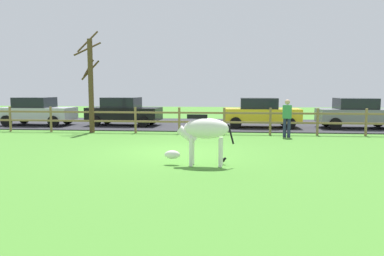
{
  "coord_description": "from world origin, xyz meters",
  "views": [
    {
      "loc": [
        1.92,
        -12.31,
        2.13
      ],
      "look_at": [
        0.57,
        0.56,
        0.74
      ],
      "focal_mm": 35.06,
      "sensor_mm": 36.0,
      "label": 1
    }
  ],
  "objects_px": {
    "zebra": "(203,132)",
    "parked_car_black": "(124,111)",
    "parked_car_grey": "(357,113)",
    "crow_on_grass": "(222,160)",
    "visitor_near_fence": "(287,116)",
    "parked_car_silver": "(37,111)",
    "parked_car_yellow": "(261,112)",
    "bare_tree": "(91,82)"
  },
  "relations": [
    {
      "from": "parked_car_grey",
      "to": "visitor_near_fence",
      "type": "bearing_deg",
      "value": -138.01
    },
    {
      "from": "visitor_near_fence",
      "to": "parked_car_black",
      "type": "bearing_deg",
      "value": 154.99
    },
    {
      "from": "zebra",
      "to": "parked_car_grey",
      "type": "xyz_separation_m",
      "value": [
        7.23,
        9.95,
        -0.08
      ]
    },
    {
      "from": "bare_tree",
      "to": "parked_car_black",
      "type": "distance_m",
      "value": 3.42
    },
    {
      "from": "parked_car_grey",
      "to": "parked_car_yellow",
      "type": "bearing_deg",
      "value": -179.46
    },
    {
      "from": "bare_tree",
      "to": "visitor_near_fence",
      "type": "height_order",
      "value": "bare_tree"
    },
    {
      "from": "zebra",
      "to": "crow_on_grass",
      "type": "height_order",
      "value": "zebra"
    },
    {
      "from": "crow_on_grass",
      "to": "parked_car_grey",
      "type": "relative_size",
      "value": 0.05
    },
    {
      "from": "parked_car_silver",
      "to": "zebra",
      "type": "bearing_deg",
      "value": -44.13
    },
    {
      "from": "bare_tree",
      "to": "parked_car_yellow",
      "type": "xyz_separation_m",
      "value": [
        8.23,
        2.68,
        -1.55
      ]
    },
    {
      "from": "zebra",
      "to": "visitor_near_fence",
      "type": "xyz_separation_m",
      "value": [
        3.15,
        6.28,
        -0.02
      ]
    },
    {
      "from": "crow_on_grass",
      "to": "visitor_near_fence",
      "type": "bearing_deg",
      "value": 66.67
    },
    {
      "from": "crow_on_grass",
      "to": "parked_car_black",
      "type": "distance_m",
      "value": 11.55
    },
    {
      "from": "zebra",
      "to": "parked_car_yellow",
      "type": "bearing_deg",
      "value": 76.94
    },
    {
      "from": "bare_tree",
      "to": "zebra",
      "type": "distance_m",
      "value": 9.46
    },
    {
      "from": "parked_car_yellow",
      "to": "visitor_near_fence",
      "type": "bearing_deg",
      "value": -76.75
    },
    {
      "from": "zebra",
      "to": "parked_car_silver",
      "type": "height_order",
      "value": "parked_car_silver"
    },
    {
      "from": "parked_car_black",
      "to": "parked_car_silver",
      "type": "bearing_deg",
      "value": -175.08
    },
    {
      "from": "parked_car_silver",
      "to": "crow_on_grass",
      "type": "bearing_deg",
      "value": -42.11
    },
    {
      "from": "parked_car_silver",
      "to": "visitor_near_fence",
      "type": "height_order",
      "value": "visitor_near_fence"
    },
    {
      "from": "parked_car_silver",
      "to": "visitor_near_fence",
      "type": "bearing_deg",
      "value": -14.78
    },
    {
      "from": "crow_on_grass",
      "to": "parked_car_yellow",
      "type": "distance_m",
      "value": 9.9
    },
    {
      "from": "bare_tree",
      "to": "zebra",
      "type": "height_order",
      "value": "bare_tree"
    },
    {
      "from": "crow_on_grass",
      "to": "parked_car_grey",
      "type": "bearing_deg",
      "value": 55.51
    },
    {
      "from": "parked_car_yellow",
      "to": "parked_car_silver",
      "type": "xyz_separation_m",
      "value": [
        -12.37,
        -0.14,
        0.0
      ]
    },
    {
      "from": "parked_car_grey",
      "to": "zebra",
      "type": "bearing_deg",
      "value": -126.0
    },
    {
      "from": "parked_car_yellow",
      "to": "parked_car_silver",
      "type": "bearing_deg",
      "value": -179.36
    },
    {
      "from": "crow_on_grass",
      "to": "parked_car_black",
      "type": "xyz_separation_m",
      "value": [
        -5.74,
        9.99,
        0.72
      ]
    },
    {
      "from": "crow_on_grass",
      "to": "parked_car_yellow",
      "type": "bearing_deg",
      "value": 79.66
    },
    {
      "from": "zebra",
      "to": "visitor_near_fence",
      "type": "distance_m",
      "value": 7.02
    },
    {
      "from": "parked_car_yellow",
      "to": "parked_car_black",
      "type": "bearing_deg",
      "value": 177.87
    },
    {
      "from": "parked_car_black",
      "to": "parked_car_silver",
      "type": "relative_size",
      "value": 1.02
    },
    {
      "from": "visitor_near_fence",
      "to": "zebra",
      "type": "bearing_deg",
      "value": -116.65
    },
    {
      "from": "zebra",
      "to": "parked_car_black",
      "type": "distance_m",
      "value": 11.44
    },
    {
      "from": "zebra",
      "to": "parked_car_black",
      "type": "bearing_deg",
      "value": 117.13
    },
    {
      "from": "parked_car_black",
      "to": "visitor_near_fence",
      "type": "bearing_deg",
      "value": -25.01
    },
    {
      "from": "parked_car_black",
      "to": "parked_car_grey",
      "type": "height_order",
      "value": "same"
    },
    {
      "from": "parked_car_grey",
      "to": "visitor_near_fence",
      "type": "distance_m",
      "value": 5.49
    },
    {
      "from": "parked_car_yellow",
      "to": "bare_tree",
      "type": "bearing_deg",
      "value": -161.94
    },
    {
      "from": "parked_car_silver",
      "to": "parked_car_grey",
      "type": "xyz_separation_m",
      "value": [
        17.3,
        0.18,
        0.0
      ]
    },
    {
      "from": "crow_on_grass",
      "to": "parked_car_yellow",
      "type": "relative_size",
      "value": 0.05
    },
    {
      "from": "bare_tree",
      "to": "parked_car_silver",
      "type": "xyz_separation_m",
      "value": [
        -4.14,
        2.55,
        -1.55
      ]
    }
  ]
}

